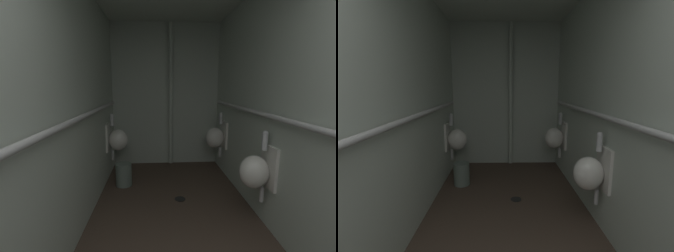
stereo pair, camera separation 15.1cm
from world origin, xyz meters
TOP-DOWN VIEW (x-y plane):
  - floor at (0.00, 2.06)m, footprint 2.04×4.24m
  - wall_left at (-0.99, 2.06)m, footprint 0.06×4.24m
  - wall_right at (0.99, 2.06)m, footprint 0.06×4.24m
  - wall_back at (0.00, 4.15)m, footprint 2.04×0.06m
  - urinal_left_mid at (-0.81, 3.52)m, footprint 0.32×0.30m
  - urinal_right_mid at (0.81, 2.07)m, footprint 0.32×0.30m
  - urinal_right_far at (0.81, 3.58)m, footprint 0.32×0.30m
  - supply_pipe_left at (-0.90, 2.04)m, footprint 0.06×3.42m
  - supply_pipe_right at (0.90, 2.09)m, footprint 0.06×3.45m
  - standpipe_back_wall at (0.09, 4.04)m, footprint 0.07×0.07m
  - floor_drain at (0.11, 2.70)m, footprint 0.14×0.14m
  - waste_bin at (-0.68, 3.17)m, footprint 0.23×0.23m

SIDE VIEW (x-z plane):
  - floor at x=0.00m, z-range -0.08..0.00m
  - floor_drain at x=0.11m, z-range 0.00..0.01m
  - waste_bin at x=-0.68m, z-range 0.00..0.33m
  - urinal_left_mid at x=-0.81m, z-range 0.24..1.00m
  - urinal_right_mid at x=0.81m, z-range 0.24..1.00m
  - urinal_right_far at x=0.81m, z-range 0.24..1.00m
  - supply_pipe_left at x=-0.90m, z-range 1.15..1.22m
  - supply_pipe_right at x=0.90m, z-range 1.15..1.22m
  - wall_left at x=-0.99m, z-range 0.00..2.55m
  - wall_right at x=0.99m, z-range 0.00..2.55m
  - wall_back at x=0.00m, z-range 0.00..2.55m
  - standpipe_back_wall at x=0.09m, z-range 0.02..2.53m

